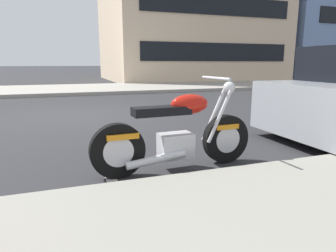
# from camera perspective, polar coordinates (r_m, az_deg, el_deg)

# --- Properties ---
(ground_plane) EXTENTS (260.00, 260.00, 0.00)m
(ground_plane) POSITION_cam_1_polar(r_m,az_deg,el_deg) (7.67, -15.74, 1.91)
(ground_plane) COLOR #28282B
(sidewalk_far_curb) EXTENTS (120.00, 5.00, 0.14)m
(sidewalk_far_curb) POSITION_cam_1_polar(r_m,az_deg,el_deg) (19.32, 21.02, 7.58)
(sidewalk_far_curb) COLOR gray
(sidewalk_far_curb) RESTS_ON ground
(parking_stall_stripe) EXTENTS (0.12, 2.20, 0.01)m
(parking_stall_stripe) POSITION_cam_1_polar(r_m,az_deg,el_deg) (3.71, -11.42, -8.33)
(parking_stall_stripe) COLOR silver
(parking_stall_stripe) RESTS_ON ground
(parked_motorcycle) EXTENTS (2.04, 0.62, 1.11)m
(parked_motorcycle) POSITION_cam_1_polar(r_m,az_deg,el_deg) (3.59, 1.81, -1.77)
(parked_motorcycle) COLOR black
(parked_motorcycle) RESTS_ON ground
(townhouse_far_uphill) EXTENTS (11.87, 10.92, 8.79)m
(townhouse_far_uphill) POSITION_cam_1_polar(r_m,az_deg,el_deg) (24.49, 3.26, 19.23)
(townhouse_far_uphill) COLOR beige
(townhouse_far_uphill) RESTS_ON ground
(townhouse_near_left) EXTENTS (15.30, 10.34, 8.59)m
(townhouse_near_left) POSITION_cam_1_polar(r_m,az_deg,el_deg) (32.43, 28.39, 15.90)
(townhouse_near_left) COLOR #6B84B2
(townhouse_near_left) RESTS_ON ground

